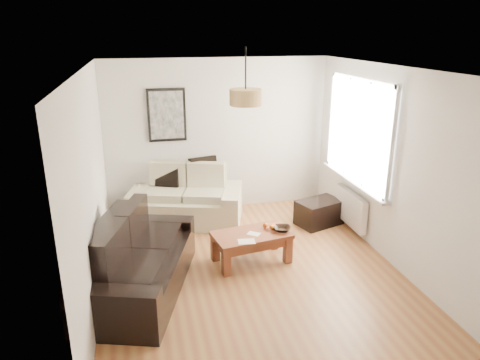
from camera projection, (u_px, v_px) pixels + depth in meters
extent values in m
plane|color=brown|center=(250.00, 268.00, 5.91)|extent=(4.50, 4.50, 0.00)
cube|color=white|center=(350.00, 208.00, 6.92)|extent=(0.10, 0.90, 0.52)
cylinder|color=tan|center=(246.00, 97.00, 5.47)|extent=(0.40, 0.40, 0.20)
cube|color=black|center=(319.00, 212.00, 7.21)|extent=(0.82, 0.66, 0.40)
cube|color=black|center=(168.00, 175.00, 7.32)|extent=(0.41, 0.27, 0.39)
cube|color=black|center=(204.00, 170.00, 7.44)|extent=(0.48, 0.25, 0.46)
imported|color=black|center=(282.00, 229.00, 6.04)|extent=(0.29, 0.29, 0.06)
sphere|color=orange|center=(272.00, 227.00, 6.07)|extent=(0.08, 0.08, 0.06)
sphere|color=#DE4C12|center=(273.00, 226.00, 6.11)|extent=(0.09, 0.09, 0.07)
sphere|color=#DC5812|center=(265.00, 225.00, 6.12)|extent=(0.09, 0.09, 0.07)
cube|color=white|center=(246.00, 241.00, 5.73)|extent=(0.23, 0.18, 0.01)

